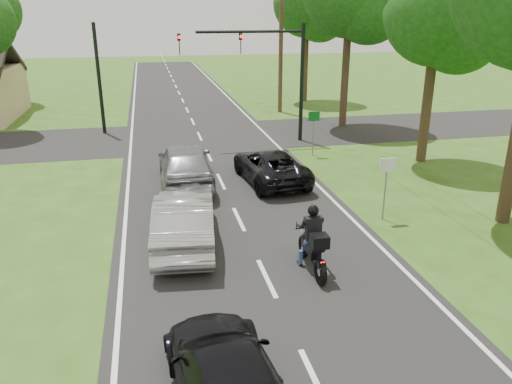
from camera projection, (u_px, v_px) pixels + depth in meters
ground at (267, 278)px, 12.97m from camera, size 140.00×140.00×0.00m
road at (214, 167)px, 22.15m from camera, size 8.00×100.00×0.01m
cross_road at (200, 136)px, 27.66m from camera, size 60.00×7.00×0.01m
motorcycle_rider at (313, 246)px, 13.09m from camera, size 0.62×2.19×1.89m
dark_suv at (270, 166)px, 20.15m from camera, size 2.58×4.86×1.30m
silver_sedan at (184, 220)px, 14.60m from camera, size 2.14×4.91×1.57m
silver_suv at (185, 164)px, 19.65m from camera, size 2.14×5.11×1.73m
dark_car_behind at (228, 379)px, 8.48m from camera, size 2.20×4.55×1.28m
traffic_signal at (267, 62)px, 25.08m from camera, size 6.38×0.44×6.00m
signal_pole_far at (99, 80)px, 27.43m from camera, size 0.20×0.20×6.00m
utility_pole_far at (281, 35)px, 32.68m from camera, size 1.60×0.28×10.00m
sign_white at (387, 174)px, 16.10m from camera, size 0.55×0.07×2.12m
sign_green at (314, 123)px, 23.49m from camera, size 0.55×0.07×2.12m
tree_row_c at (445, 19)px, 20.87m from camera, size 4.80×4.65×8.76m
tree_row_e at (312, 7)px, 36.21m from camera, size 5.28×5.12×9.61m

